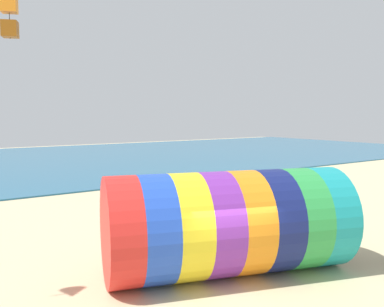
{
  "coord_description": "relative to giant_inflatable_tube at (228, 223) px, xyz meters",
  "views": [
    {
      "loc": [
        -7.91,
        -9.54,
        5.23
      ],
      "look_at": [
        0.78,
        2.94,
        3.8
      ],
      "focal_mm": 40.0,
      "sensor_mm": 36.0,
      "label": 1
    }
  ],
  "objects": [
    {
      "name": "kite_orange_box",
      "position": [
        -4.68,
        8.19,
        7.42
      ],
      "size": [
        0.79,
        0.79,
        1.73
      ],
      "color": "orange"
    },
    {
      "name": "ground_plane",
      "position": [
        -0.8,
        -0.93,
        -1.69
      ],
      "size": [
        120.0,
        120.0,
        0.0
      ],
      "primitive_type": "plane",
      "color": "#CCBA8C"
    },
    {
      "name": "giant_inflatable_tube",
      "position": [
        0.0,
        0.0,
        0.0
      ],
      "size": [
        8.49,
        5.63,
        3.38
      ],
      "color": "red",
      "rests_on": "ground"
    },
    {
      "name": "beach_flag",
      "position": [
        4.35,
        2.13,
        0.73
      ],
      "size": [
        0.47,
        0.36,
        2.72
      ],
      "color": "silver",
      "rests_on": "ground"
    }
  ]
}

